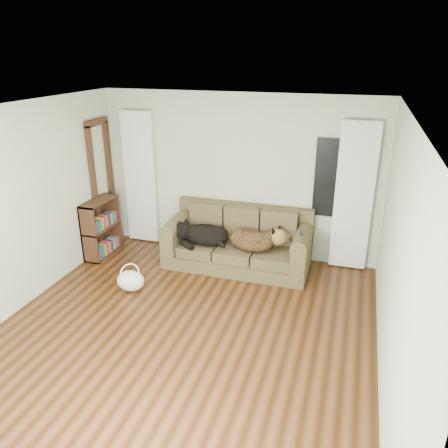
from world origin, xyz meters
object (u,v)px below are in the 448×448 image
(dog_black_lab, at_px, (203,236))
(tote_bag, at_px, (130,280))
(dog_shepherd, at_px, (255,241))
(sofa, at_px, (237,239))
(bookshelf, at_px, (101,226))

(dog_black_lab, distance_m, tote_bag, 1.34)
(dog_shepherd, bearing_deg, tote_bag, 47.63)
(tote_bag, bearing_deg, dog_shepherd, 36.51)
(dog_black_lab, xyz_separation_m, tote_bag, (-0.71, -1.09, -0.32))
(sofa, relative_size, tote_bag, 5.54)
(dog_black_lab, relative_size, bookshelf, 0.76)
(dog_shepherd, relative_size, bookshelf, 0.77)
(dog_black_lab, distance_m, dog_shepherd, 0.82)
(dog_shepherd, height_order, tote_bag, dog_shepherd)
(dog_black_lab, distance_m, bookshelf, 1.72)
(dog_shepherd, distance_m, tote_bag, 1.92)
(dog_shepherd, distance_m, bookshelf, 2.54)
(sofa, bearing_deg, bookshelf, -173.31)
(dog_black_lab, bearing_deg, bookshelf, -167.76)
(sofa, xyz_separation_m, tote_bag, (-1.23, -1.19, -0.29))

